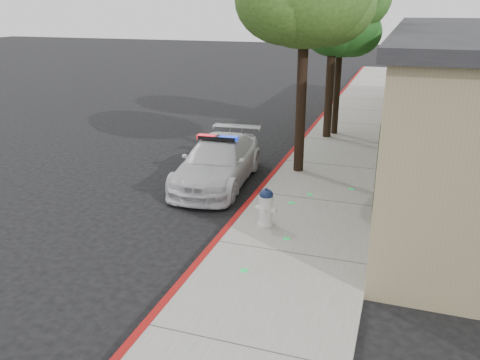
# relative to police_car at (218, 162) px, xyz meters

# --- Properties ---
(ground) EXTENTS (120.00, 120.00, 0.00)m
(ground) POSITION_rel_police_car_xyz_m (1.31, -3.71, -0.65)
(ground) COLOR black
(ground) RESTS_ON ground
(sidewalk) EXTENTS (3.20, 60.00, 0.15)m
(sidewalk) POSITION_rel_police_car_xyz_m (2.91, -0.71, -0.57)
(sidewalk) COLOR gray
(sidewalk) RESTS_ON ground
(red_curb) EXTENTS (0.14, 60.00, 0.16)m
(red_curb) POSITION_rel_police_car_xyz_m (1.37, -0.71, -0.57)
(red_curb) COLOR maroon
(red_curb) RESTS_ON ground
(police_car) EXTENTS (2.10, 4.54, 1.40)m
(police_car) POSITION_rel_police_car_xyz_m (0.00, 0.00, 0.00)
(police_car) COLOR silver
(police_car) RESTS_ON ground
(fire_hydrant) EXTENTS (0.50, 0.43, 0.87)m
(fire_hydrant) POSITION_rel_police_car_xyz_m (2.15, -2.62, -0.06)
(fire_hydrant) COLOR silver
(fire_hydrant) RESTS_ON sidewalk
(street_tree_far) EXTENTS (2.82, 2.80, 5.19)m
(street_tree_far) POSITION_rel_police_car_xyz_m (2.41, 6.32, 3.41)
(street_tree_far) COLOR black
(street_tree_far) RESTS_ON sidewalk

